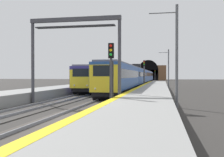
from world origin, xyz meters
TOP-DOWN VIEW (x-y plane):
  - ground_plane at (0.00, 0.00)m, footprint 320.00×320.00m
  - platform_right at (0.00, -4.02)m, footprint 112.00×4.00m
  - platform_right_edge_strip at (0.00, -2.26)m, footprint 112.00×0.50m
  - track_main_line at (0.00, 0.00)m, footprint 160.00×2.88m
  - track_adjacent_line at (0.00, 4.24)m, footprint 160.00×3.19m
  - train_main_approaching at (50.34, 0.00)m, footprint 82.16×2.84m
  - train_adjacent_platform at (43.81, 4.24)m, footprint 55.82×3.04m
  - railway_signal_near at (3.53, -1.86)m, footprint 0.39×0.38m
  - railway_signal_mid at (35.72, -1.86)m, footprint 0.39×0.38m
  - railway_signal_far at (104.63, -1.86)m, footprint 0.39×0.38m
  - overhead_signal_gantry at (7.38, 2.12)m, footprint 0.70×8.15m
  - tunnel_portal at (124.05, 2.12)m, footprint 2.75×18.27m
  - catenary_mast_near at (6.34, -6.38)m, footprint 0.22×2.22m
  - catenary_mast_far at (37.02, -6.39)m, footprint 0.22×2.00m

SIDE VIEW (x-z plane):
  - ground_plane at x=0.00m, z-range 0.00..0.00m
  - track_adjacent_line at x=0.00m, z-range -0.06..0.15m
  - track_main_line at x=0.00m, z-range -0.06..0.15m
  - platform_right at x=0.00m, z-range 0.00..0.96m
  - platform_right_edge_strip at x=0.00m, z-range 0.96..0.97m
  - train_adjacent_platform at x=43.81m, z-range 0.27..4.09m
  - train_main_approaching at x=50.34m, z-range -0.16..4.72m
  - railway_signal_near at x=3.53m, z-range 0.52..5.24m
  - railway_signal_far at x=104.63m, z-range 0.54..5.56m
  - railway_signal_mid at x=35.72m, z-range 0.56..5.92m
  - catenary_mast_far at x=37.02m, z-range 0.10..7.59m
  - tunnel_portal at x=124.05m, z-range -1.37..9.17m
  - catenary_mast_near at x=6.34m, z-range 0.11..8.01m
  - overhead_signal_gantry at x=7.38m, z-range 1.83..9.33m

